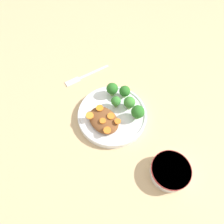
% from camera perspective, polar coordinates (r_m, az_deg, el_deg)
% --- Properties ---
extents(ground_plane, '(4.00, 4.00, 0.00)m').
position_cam_1_polar(ground_plane, '(0.78, 0.00, -1.30)').
color(ground_plane, tan).
extents(plate, '(0.24, 0.24, 0.02)m').
position_cam_1_polar(plate, '(0.77, 0.00, -0.82)').
color(plate, white).
rests_on(plate, ground_plane).
extents(dip_bowl, '(0.12, 0.12, 0.04)m').
position_cam_1_polar(dip_bowl, '(0.70, 14.95, -14.68)').
color(dip_bowl, silver).
rests_on(dip_bowl, ground_plane).
extents(stew_mound, '(0.12, 0.09, 0.03)m').
position_cam_1_polar(stew_mound, '(0.73, -2.18, -2.12)').
color(stew_mound, brown).
rests_on(stew_mound, plate).
extents(broccoli_floret_0, '(0.04, 0.04, 0.05)m').
position_cam_1_polar(broccoli_floret_0, '(0.75, 4.60, 2.48)').
color(broccoli_floret_0, '#7FA85B').
rests_on(broccoli_floret_0, plate).
extents(broccoli_floret_1, '(0.04, 0.04, 0.06)m').
position_cam_1_polar(broccoli_floret_1, '(0.78, 0.06, 6.06)').
color(broccoli_floret_1, '#7FA85B').
rests_on(broccoli_floret_1, plate).
extents(broccoli_floret_2, '(0.03, 0.03, 0.05)m').
position_cam_1_polar(broccoli_floret_2, '(0.75, 1.02, 2.80)').
color(broccoli_floret_2, '#759E51').
rests_on(broccoli_floret_2, plate).
extents(broccoli_floret_3, '(0.05, 0.05, 0.06)m').
position_cam_1_polar(broccoli_floret_3, '(0.73, 6.74, -0.02)').
color(broccoli_floret_3, '#759E51').
rests_on(broccoli_floret_3, plate).
extents(broccoli_floret_4, '(0.04, 0.04, 0.05)m').
position_cam_1_polar(broccoli_floret_4, '(0.78, 3.36, 5.42)').
color(broccoli_floret_4, '#7FA85B').
rests_on(broccoli_floret_4, plate).
extents(carrot_slice_0, '(0.02, 0.02, 0.00)m').
position_cam_1_polar(carrot_slice_0, '(0.71, -2.44, -2.33)').
color(carrot_slice_0, orange).
rests_on(carrot_slice_0, stew_mound).
extents(carrot_slice_1, '(0.02, 0.02, 0.00)m').
position_cam_1_polar(carrot_slice_1, '(0.70, -1.26, -4.78)').
color(carrot_slice_1, orange).
rests_on(carrot_slice_1, stew_mound).
extents(carrot_slice_2, '(0.02, 0.02, 0.00)m').
position_cam_1_polar(carrot_slice_2, '(0.74, -3.24, 1.05)').
color(carrot_slice_2, orange).
rests_on(carrot_slice_2, stew_mound).
extents(carrot_slice_3, '(0.03, 0.03, 0.01)m').
position_cam_1_polar(carrot_slice_3, '(0.73, -5.85, -0.93)').
color(carrot_slice_3, orange).
rests_on(carrot_slice_3, stew_mound).
extents(carrot_slice_4, '(0.02, 0.02, 0.00)m').
position_cam_1_polar(carrot_slice_4, '(0.72, -0.28, -1.07)').
color(carrot_slice_4, orange).
rests_on(carrot_slice_4, stew_mound).
extents(carrot_slice_5, '(0.02, 0.02, 0.01)m').
position_cam_1_polar(carrot_slice_5, '(0.71, 1.49, -2.46)').
color(carrot_slice_5, orange).
rests_on(carrot_slice_5, stew_mound).
extents(fork, '(0.04, 0.19, 0.01)m').
position_cam_1_polar(fork, '(0.88, -7.53, 9.14)').
color(fork, silver).
rests_on(fork, ground_plane).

